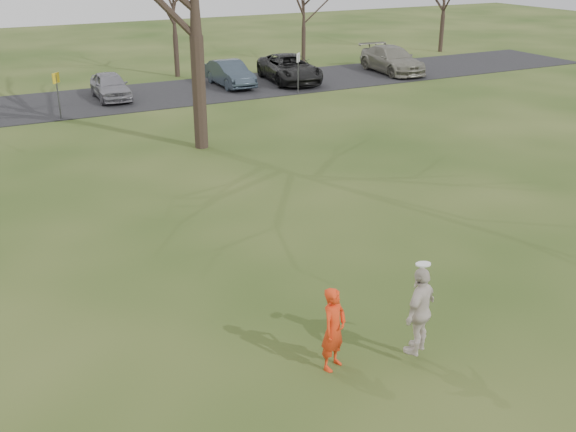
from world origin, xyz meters
The scene contains 11 objects.
ground centered at (0.00, 0.00, 0.00)m, with size 120.00×120.00×0.00m, color #1E380F.
parking_strip centered at (0.00, 25.00, 0.02)m, with size 62.00×6.50×0.04m, color black.
player_defender centered at (-1.00, 0.29, 0.82)m, with size 0.59×0.39×1.63m, color red.
car_4 centered at (1.00, 25.06, 0.70)m, with size 1.55×3.85×1.31m, color gray.
car_5 centered at (7.56, 25.26, 0.72)m, with size 1.44×4.12×1.36m, color #2E3A46.
car_6 centered at (11.02, 24.88, 0.78)m, with size 2.46×5.34×1.48m, color black.
car_7 centered at (17.79, 24.58, 0.80)m, with size 2.13×5.24×1.52m, color gray.
catching_play centered at (0.51, -0.26, 1.08)m, with size 1.10×0.84×1.91m.
sign_yellow centered at (-2.00, 22.00, 1.45)m, with size 0.35×0.35×2.08m.
sign_white centered at (10.00, 22.00, 1.45)m, with size 0.35×0.35×2.08m.
small_tree_row centered at (4.38, 30.06, 3.89)m, with size 55.00×5.90×8.50m.
Camera 1 is at (-6.61, -8.64, 7.33)m, focal length 41.86 mm.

